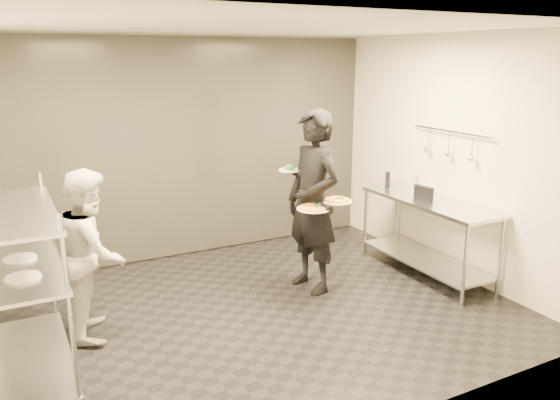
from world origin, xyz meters
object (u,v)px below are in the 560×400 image
pizza_plate_far (337,200)px  bottle_green (415,185)px  salad_plate (290,168)px  pos_monitor (423,194)px  waiter (313,202)px  prep_counter (427,224)px  chef (92,253)px  pass_rack (23,280)px  pizza_plate_near (314,208)px  bottle_dark (388,180)px  bottle_clear (389,178)px

pizza_plate_far → bottle_green: (1.21, 0.16, -0.00)m
salad_plate → bottle_green: bearing=-13.7°
pizza_plate_far → salad_plate: bearing=119.0°
pos_monitor → salad_plate: bearing=151.0°
waiter → prep_counter: bearing=69.6°
chef → pass_rack: bearing=132.9°
pizza_plate_near → bottle_dark: size_ratio=1.75×
prep_counter → bottle_dark: 0.81m
waiter → bottle_dark: size_ratio=9.94×
pass_rack → bottle_dark: size_ratio=7.95×
bottle_dark → prep_counter: bearing=-85.9°
pass_rack → prep_counter: bearing=0.0°
salad_plate → bottle_green: 1.57m
bottle_clear → bottle_green: bearing=-98.2°
waiter → bottle_dark: (1.36, 0.44, 0.02)m
pass_rack → pos_monitor: size_ratio=6.37×
prep_counter → bottle_green: size_ratio=6.86×
chef → pizza_plate_far: chef is taller
pizza_plate_far → bottle_dark: size_ratio=1.56×
chef → bottle_green: size_ratio=5.99×
pizza_plate_far → salad_plate: (-0.29, 0.52, 0.28)m
pos_monitor → pizza_plate_near: bearing=170.7°
waiter → pizza_plate_far: 0.28m
pizza_plate_far → bottle_dark: bearing=28.9°
pizza_plate_far → salad_plate: size_ratio=1.24×
salad_plate → bottle_clear: 1.63m
pizza_plate_near → bottle_green: size_ratio=1.34×
salad_plate → bottle_dark: (1.49, 0.14, -0.31)m
bottle_green → bottle_clear: bearing=81.8°
waiter → bottle_clear: (1.46, 0.53, 0.01)m
pass_rack → prep_counter: (4.33, 0.00, -0.14)m
chef → waiter: bearing=-79.9°
chef → bottle_clear: 3.81m
pizza_plate_near → bottle_clear: (1.58, 0.75, 0.01)m
chef → bottle_dark: 3.70m
prep_counter → pizza_plate_near: bearing=178.2°
bottle_green → bottle_dark: size_ratio=1.30×
waiter → chef: size_ratio=1.27×
pizza_plate_far → chef: bearing=173.0°
chef → bottle_clear: size_ratio=8.30×
pass_rack → salad_plate: (2.79, 0.57, 0.57)m
salad_plate → bottle_clear: size_ratio=1.34×
prep_counter → waiter: bearing=169.2°
salad_plate → waiter: bearing=-67.2°
bottle_clear → bottle_dark: size_ratio=0.94×
waiter → pizza_plate_near: 0.25m
pizza_plate_far → pos_monitor: (1.13, -0.08, -0.04)m
pos_monitor → bottle_dark: 0.74m
bottle_green → bottle_clear: bottle_green is taller
bottle_clear → bottle_dark: bearing=-136.6°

